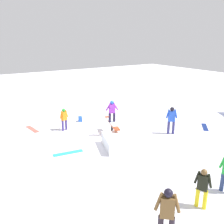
% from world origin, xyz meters
% --- Properties ---
extents(ground_plane, '(60.00, 60.00, 0.00)m').
position_xyz_m(ground_plane, '(0.00, 0.00, 0.00)').
color(ground_plane, white).
extents(rail_feature, '(2.35, 1.05, 0.83)m').
position_xyz_m(rail_feature, '(0.00, 0.00, 0.70)').
color(rail_feature, black).
rests_on(rail_feature, ground).
extents(snow_kicker_ramp, '(2.19, 2.01, 0.62)m').
position_xyz_m(snow_kicker_ramp, '(-1.52, 0.53, 0.31)').
color(snow_kicker_ramp, white).
rests_on(snow_kicker_ramp, ground).
extents(main_rider_on_rail, '(1.55, 0.75, 1.26)m').
position_xyz_m(main_rider_on_rail, '(0.00, 0.00, 1.44)').
color(main_rider_on_rail, white).
rests_on(main_rider_on_rail, rail_feature).
extents(bystander_blue, '(0.43, 0.63, 1.62)m').
position_xyz_m(bystander_blue, '(-1.57, -3.06, 0.91)').
color(bystander_blue, navy).
rests_on(bystander_blue, ground).
extents(bystander_black, '(0.56, 0.31, 1.41)m').
position_xyz_m(bystander_black, '(-6.83, 0.96, 0.79)').
color(bystander_black, yellow).
rests_on(bystander_black, ground).
extents(bystander_orange, '(0.27, 0.61, 1.36)m').
position_xyz_m(bystander_orange, '(2.38, 1.89, 0.76)').
color(bystander_orange, '#3F347A').
rests_on(bystander_orange, ground).
extents(bystander_brown, '(0.55, 0.58, 1.63)m').
position_xyz_m(bystander_brown, '(-7.21, 2.94, 0.91)').
color(bystander_brown, '#2B232C').
rests_on(bystander_brown, ground).
extents(loose_snowboard_navy, '(1.15, 1.18, 0.02)m').
position_xyz_m(loose_snowboard_navy, '(-1.96, -5.69, 0.01)').
color(loose_snowboard_navy, navy).
rests_on(loose_snowboard_navy, ground).
extents(loose_snowboard_cyan, '(0.50, 1.48, 0.02)m').
position_xyz_m(loose_snowboard_cyan, '(-0.69, 3.00, 0.01)').
color(loose_snowboard_cyan, '#28AFD8').
rests_on(loose_snowboard_cyan, ground).
extents(loose_snowboard_coral, '(1.46, 0.47, 0.02)m').
position_xyz_m(loose_snowboard_coral, '(3.58, 3.51, 0.01)').
color(loose_snowboard_coral, '#EA5F50').
rests_on(loose_snowboard_coral, ground).
extents(backpack_on_snow, '(0.35, 0.31, 0.34)m').
position_xyz_m(backpack_on_snow, '(3.35, 0.37, 0.17)').
color(backpack_on_snow, blue).
rests_on(backpack_on_snow, ground).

